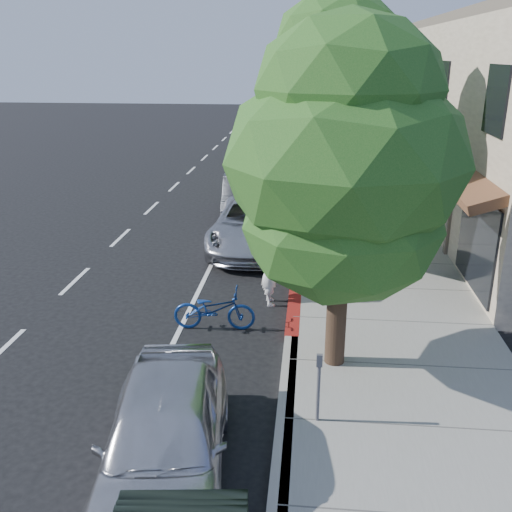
# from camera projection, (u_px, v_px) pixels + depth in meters

# --- Properties ---
(ground) EXTENTS (120.00, 120.00, 0.00)m
(ground) POSITION_uv_depth(u_px,v_px,m) (293.00, 322.00, 13.56)
(ground) COLOR black
(ground) RESTS_ON ground
(sidewalk) EXTENTS (4.60, 56.00, 0.15)m
(sidewalk) POSITION_uv_depth(u_px,v_px,m) (364.00, 226.00, 20.82)
(sidewalk) COLOR gray
(sidewalk) RESTS_ON ground
(curb) EXTENTS (0.30, 56.00, 0.15)m
(curb) POSITION_uv_depth(u_px,v_px,m) (301.00, 224.00, 21.03)
(curb) COLOR #9E998E
(curb) RESTS_ON ground
(curb_red_segment) EXTENTS (0.32, 4.00, 0.15)m
(curb_red_segment) POSITION_uv_depth(u_px,v_px,m) (295.00, 302.00, 14.47)
(curb_red_segment) COLOR maroon
(curb_red_segment) RESTS_ON ground
(storefront_building) EXTENTS (10.00, 36.00, 7.00)m
(storefront_building) POSITION_uv_depth(u_px,v_px,m) (500.00, 107.00, 28.37)
(storefront_building) COLOR beige
(storefront_building) RESTS_ON ground
(street_tree_0) EXTENTS (4.43, 4.43, 6.80)m
(street_tree_0) POSITION_uv_depth(u_px,v_px,m) (344.00, 166.00, 10.21)
(street_tree_0) COLOR black
(street_tree_0) RESTS_ON ground
(street_tree_1) EXTENTS (4.55, 4.55, 7.67)m
(street_tree_1) POSITION_uv_depth(u_px,v_px,m) (335.00, 102.00, 15.62)
(street_tree_1) COLOR black
(street_tree_1) RESTS_ON ground
(street_tree_2) EXTENTS (5.04, 5.04, 7.89)m
(street_tree_2) POSITION_uv_depth(u_px,v_px,m) (330.00, 87.00, 21.22)
(street_tree_2) COLOR black
(street_tree_2) RESTS_ON ground
(street_tree_3) EXTENTS (5.57, 5.57, 8.10)m
(street_tree_3) POSITION_uv_depth(u_px,v_px,m) (327.00, 79.00, 26.83)
(street_tree_3) COLOR black
(street_tree_3) RESTS_ON ground
(street_tree_4) EXTENTS (3.95, 3.95, 7.63)m
(street_tree_4) POSITION_uv_depth(u_px,v_px,m) (325.00, 75.00, 32.45)
(street_tree_4) COLOR black
(street_tree_4) RESTS_ON ground
(street_tree_5) EXTENTS (5.49, 5.49, 7.45)m
(street_tree_5) POSITION_uv_depth(u_px,v_px,m) (323.00, 79.00, 38.23)
(street_tree_5) COLOR black
(street_tree_5) RESTS_ON ground
(cyclist) EXTENTS (0.57, 0.74, 1.79)m
(cyclist) POSITION_uv_depth(u_px,v_px,m) (270.00, 270.00, 14.29)
(cyclist) COLOR white
(cyclist) RESTS_ON ground
(bicycle) EXTENTS (1.91, 0.74, 0.99)m
(bicycle) POSITION_uv_depth(u_px,v_px,m) (214.00, 309.00, 13.08)
(bicycle) COLOR navy
(bicycle) RESTS_ON ground
(silver_suv) EXTENTS (2.71, 5.76, 1.59)m
(silver_suv) POSITION_uv_depth(u_px,v_px,m) (255.00, 223.00, 18.58)
(silver_suv) COLOR #B3B3B8
(silver_suv) RESTS_ON ground
(dark_sedan) EXTENTS (2.16, 4.92, 1.57)m
(dark_sedan) POSITION_uv_depth(u_px,v_px,m) (245.00, 198.00, 21.93)
(dark_sedan) COLOR black
(dark_sedan) RESTS_ON ground
(white_pickup) EXTENTS (2.30, 5.54, 1.60)m
(white_pickup) POSITION_uv_depth(u_px,v_px,m) (279.00, 165.00, 28.30)
(white_pickup) COLOR white
(white_pickup) RESTS_ON ground
(dark_suv_far) EXTENTS (2.45, 5.48, 1.83)m
(dark_suv_far) POSITION_uv_depth(u_px,v_px,m) (270.00, 144.00, 33.89)
(dark_suv_far) COLOR black
(dark_suv_far) RESTS_ON ground
(near_car_a) EXTENTS (2.42, 4.75, 1.55)m
(near_car_a) POSITION_uv_depth(u_px,v_px,m) (165.00, 437.00, 8.30)
(near_car_a) COLOR #BABABF
(near_car_a) RESTS_ON ground
(pedestrian) EXTENTS (0.78, 0.62, 1.54)m
(pedestrian) POSITION_uv_depth(u_px,v_px,m) (362.00, 194.00, 21.91)
(pedestrian) COLOR black
(pedestrian) RESTS_ON sidewalk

